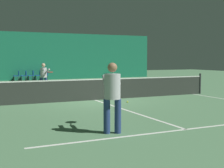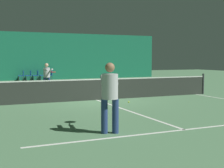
{
  "view_description": "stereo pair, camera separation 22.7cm",
  "coord_description": "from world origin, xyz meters",
  "px_view_note": "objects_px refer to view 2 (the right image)",
  "views": [
    {
      "loc": [
        -5.13,
        -12.86,
        1.85
      ],
      "look_at": [
        -0.77,
        -3.47,
        1.0
      ],
      "focal_mm": 50.0,
      "sensor_mm": 36.0,
      "label": 1
    },
    {
      "loc": [
        -4.92,
        -12.95,
        1.85
      ],
      "look_at": [
        -0.77,
        -3.47,
        1.0
      ],
      "focal_mm": 50.0,
      "sensor_mm": 36.0,
      "label": 2
    }
  ],
  "objects_px": {
    "player_near": "(110,92)",
    "courtside_chair_1": "(29,75)",
    "player_far": "(47,75)",
    "tennis_net": "(97,89)",
    "tennis_ball": "(129,102)",
    "courtside_chair_4": "(50,74)",
    "courtside_chair_2": "(36,75)",
    "courtside_chair_3": "(43,74)",
    "courtside_chair_0": "(22,75)"
  },
  "relations": [
    {
      "from": "player_far",
      "to": "tennis_net",
      "type": "bearing_deg",
      "value": 6.03
    },
    {
      "from": "courtside_chair_3",
      "to": "courtside_chair_1",
      "type": "bearing_deg",
      "value": -90.0
    },
    {
      "from": "player_far",
      "to": "tennis_ball",
      "type": "height_order",
      "value": "player_far"
    },
    {
      "from": "courtside_chair_2",
      "to": "courtside_chair_4",
      "type": "relative_size",
      "value": 1.0
    },
    {
      "from": "courtside_chair_3",
      "to": "player_near",
      "type": "bearing_deg",
      "value": -6.62
    },
    {
      "from": "courtside_chair_3",
      "to": "courtside_chair_4",
      "type": "relative_size",
      "value": 1.0
    },
    {
      "from": "courtside_chair_1",
      "to": "courtside_chair_3",
      "type": "xyz_separation_m",
      "value": [
        1.19,
        0.0,
        0.0
      ]
    },
    {
      "from": "player_near",
      "to": "courtside_chair_1",
      "type": "height_order",
      "value": "player_near"
    },
    {
      "from": "player_far",
      "to": "courtside_chair_1",
      "type": "height_order",
      "value": "player_far"
    },
    {
      "from": "tennis_net",
      "to": "courtside_chair_2",
      "type": "relative_size",
      "value": 14.29
    },
    {
      "from": "tennis_net",
      "to": "tennis_ball",
      "type": "bearing_deg",
      "value": -55.42
    },
    {
      "from": "tennis_ball",
      "to": "courtside_chair_4",
      "type": "bearing_deg",
      "value": 89.73
    },
    {
      "from": "tennis_net",
      "to": "courtside_chair_4",
      "type": "xyz_separation_m",
      "value": [
        1.0,
        13.98,
        -0.03
      ]
    },
    {
      "from": "tennis_net",
      "to": "courtside_chair_0",
      "type": "distance_m",
      "value": 14.05
    },
    {
      "from": "tennis_net",
      "to": "player_near",
      "type": "bearing_deg",
      "value": -107.84
    },
    {
      "from": "player_far",
      "to": "courtside_chair_2",
      "type": "distance_m",
      "value": 9.24
    },
    {
      "from": "courtside_chair_0",
      "to": "courtside_chair_1",
      "type": "bearing_deg",
      "value": 90.0
    },
    {
      "from": "tennis_net",
      "to": "courtside_chair_0",
      "type": "bearing_deg",
      "value": 95.67
    },
    {
      "from": "courtside_chair_1",
      "to": "courtside_chair_3",
      "type": "relative_size",
      "value": 1.0
    },
    {
      "from": "player_near",
      "to": "courtside_chair_2",
      "type": "distance_m",
      "value": 19.99
    },
    {
      "from": "player_near",
      "to": "tennis_ball",
      "type": "xyz_separation_m",
      "value": [
        2.84,
        4.58,
        -0.99
      ]
    },
    {
      "from": "player_near",
      "to": "tennis_ball",
      "type": "distance_m",
      "value": 5.47
    },
    {
      "from": "tennis_net",
      "to": "player_near",
      "type": "relative_size",
      "value": 6.86
    },
    {
      "from": "player_near",
      "to": "courtside_chair_0",
      "type": "height_order",
      "value": "player_near"
    },
    {
      "from": "tennis_net",
      "to": "player_near",
      "type": "height_order",
      "value": "player_near"
    },
    {
      "from": "tennis_net",
      "to": "tennis_ball",
      "type": "distance_m",
      "value": 1.71
    },
    {
      "from": "courtside_chair_3",
      "to": "tennis_ball",
      "type": "height_order",
      "value": "courtside_chair_3"
    },
    {
      "from": "player_near",
      "to": "courtside_chair_4",
      "type": "height_order",
      "value": "player_near"
    },
    {
      "from": "tennis_net",
      "to": "courtside_chair_4",
      "type": "relative_size",
      "value": 14.29
    },
    {
      "from": "courtside_chair_2",
      "to": "tennis_ball",
      "type": "xyz_separation_m",
      "value": [
        1.12,
        -15.33,
        -0.45
      ]
    },
    {
      "from": "courtside_chair_2",
      "to": "courtside_chair_3",
      "type": "distance_m",
      "value": 0.6
    },
    {
      "from": "player_far",
      "to": "courtside_chair_2",
      "type": "height_order",
      "value": "player_far"
    },
    {
      "from": "courtside_chair_1",
      "to": "courtside_chair_4",
      "type": "bearing_deg",
      "value": 90.0
    },
    {
      "from": "player_near",
      "to": "player_far",
      "type": "height_order",
      "value": "player_near"
    },
    {
      "from": "player_near",
      "to": "player_far",
      "type": "distance_m",
      "value": 10.75
    },
    {
      "from": "tennis_net",
      "to": "courtside_chair_1",
      "type": "xyz_separation_m",
      "value": [
        -0.79,
        13.98,
        -0.03
      ]
    },
    {
      "from": "courtside_chair_1",
      "to": "courtside_chair_4",
      "type": "height_order",
      "value": "same"
    },
    {
      "from": "tennis_net",
      "to": "tennis_ball",
      "type": "xyz_separation_m",
      "value": [
        0.93,
        -1.35,
        -0.48
      ]
    },
    {
      "from": "courtside_chair_1",
      "to": "courtside_chair_2",
      "type": "height_order",
      "value": "same"
    },
    {
      "from": "courtside_chair_0",
      "to": "courtside_chair_3",
      "type": "xyz_separation_m",
      "value": [
        1.79,
        0.0,
        0.0
      ]
    },
    {
      "from": "player_near",
      "to": "courtside_chair_1",
      "type": "relative_size",
      "value": 2.08
    },
    {
      "from": "tennis_net",
      "to": "player_far",
      "type": "height_order",
      "value": "player_far"
    },
    {
      "from": "courtside_chair_2",
      "to": "courtside_chair_0",
      "type": "bearing_deg",
      "value": -90.0
    },
    {
      "from": "courtside_chair_3",
      "to": "tennis_ball",
      "type": "xyz_separation_m",
      "value": [
        0.53,
        -15.33,
        -0.45
      ]
    },
    {
      "from": "courtside_chair_4",
      "to": "player_near",
      "type": "bearing_deg",
      "value": -8.31
    },
    {
      "from": "courtside_chair_4",
      "to": "courtside_chair_0",
      "type": "bearing_deg",
      "value": -90.0
    },
    {
      "from": "courtside_chair_1",
      "to": "tennis_ball",
      "type": "xyz_separation_m",
      "value": [
        1.72,
        -15.33,
        -0.45
      ]
    },
    {
      "from": "tennis_net",
      "to": "tennis_ball",
      "type": "relative_size",
      "value": 181.82
    },
    {
      "from": "courtside_chair_1",
      "to": "courtside_chair_4",
      "type": "relative_size",
      "value": 1.0
    },
    {
      "from": "tennis_net",
      "to": "courtside_chair_4",
      "type": "distance_m",
      "value": 14.02
    }
  ]
}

